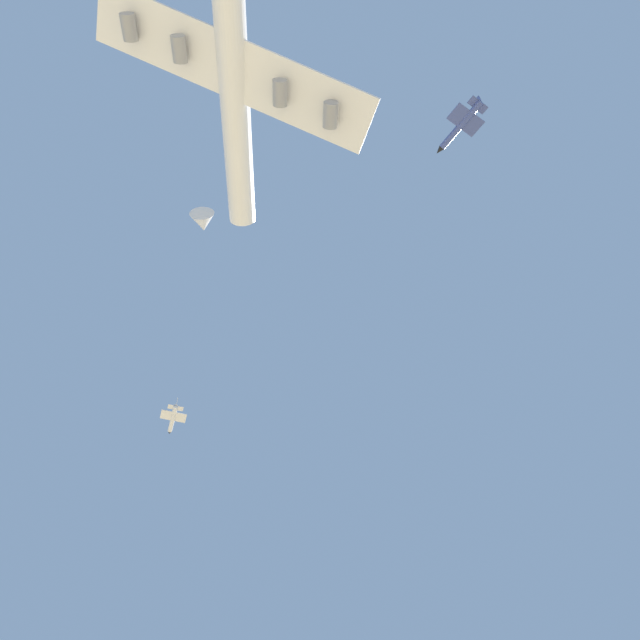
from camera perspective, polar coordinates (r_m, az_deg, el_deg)
The scene contains 3 objects.
carrier_jet at distance 126.18m, azimuth -8.72°, elevation 23.89°, with size 67.68×56.84×23.49m.
chase_jet_lead at distance 140.94m, azimuth 14.20°, elevation 18.74°, with size 15.22×8.99×4.00m.
chase_jet_left_wing at distance 187.27m, azimuth -14.81°, elevation -9.72°, with size 14.17×11.05×4.00m.
Camera 1 is at (-31.55, 75.96, 3.36)m, focal length 31.31 mm.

